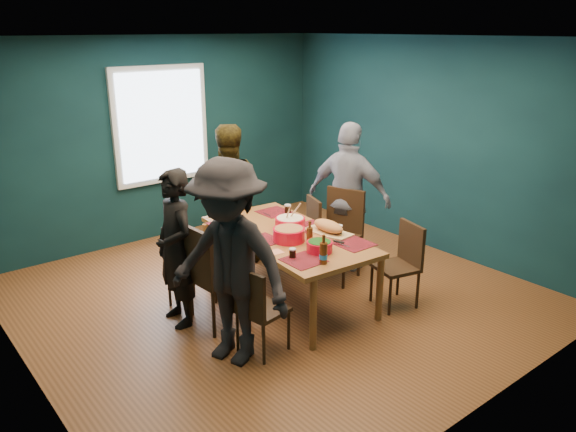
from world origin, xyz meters
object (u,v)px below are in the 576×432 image
cutting_board (328,227)px  dining_table (287,240)px  chair_right_mid (341,227)px  chair_left_near (256,305)px  person_far_left (176,249)px  bowl_dumpling (290,223)px  person_back (227,195)px  chair_left_far (185,262)px  person_right (349,197)px  chair_left_mid (208,270)px  chair_right_far (306,228)px  bowl_salad (289,234)px  person_near_left (229,264)px  bowl_herbs (319,246)px  chair_right_near (403,258)px

cutting_board → dining_table: bearing=137.0°
chair_right_mid → chair_left_near: bearing=-175.9°
dining_table → person_far_left: (-1.13, 0.31, 0.09)m
bowl_dumpling → cutting_board: bowl_dumpling is taller
person_far_left → person_back: person_back is taller
chair_left_far → person_right: bearing=-21.8°
person_far_left → person_back: (1.21, 0.97, 0.08)m
chair_left_mid → bowl_dumpling: bowl_dumpling is taller
chair_right_far → dining_table: bearing=-124.4°
chair_left_far → chair_right_far: bearing=-12.7°
person_right → chair_left_near: bearing=94.5°
chair_left_far → person_right: 2.09m
person_back → bowl_salad: bearing=94.2°
chair_right_far → person_near_left: person_near_left is taller
bowl_salad → cutting_board: bearing=-11.0°
bowl_herbs → person_back: bearing=85.2°
bowl_herbs → cutting_board: (0.41, 0.32, 0.00)m
chair_right_far → person_far_left: 1.89m
person_far_left → chair_left_near: bearing=19.2°
chair_left_near → person_far_left: (-0.25, 0.97, 0.29)m
chair_right_near → person_far_left: bearing=164.8°
chair_right_far → cutting_board: 0.94m
person_back → person_near_left: (-1.17, -1.84, 0.04)m
chair_left_far → chair_left_near: chair_left_far is taller
chair_left_near → chair_right_near: 1.76m
chair_left_near → bowl_dumpling: 1.28m
chair_left_near → bowl_herbs: size_ratio=3.38×
person_back → dining_table: bearing=98.2°
chair_right_near → bowl_herbs: 1.02m
chair_right_near → dining_table: bearing=151.0°
person_near_left → chair_right_far: bearing=100.7°
chair_left_far → cutting_board: bearing=-44.7°
bowl_herbs → person_near_left: bearing=179.5°
person_back → cutting_board: (0.26, -1.53, -0.04)m
person_back → bowl_salad: person_back is taller
chair_left_near → chair_right_far: (1.60, 1.20, 0.01)m
person_back → bowl_herbs: 1.86m
bowl_salad → person_right: bearing=17.5°
chair_right_near → chair_left_far: bearing=157.6°
chair_right_far → chair_right_near: bearing=-64.4°
bowl_dumpling → chair_right_mid: bearing=1.3°
chair_left_far → chair_left_mid: 0.50m
chair_left_near → chair_right_mid: size_ratio=0.81×
chair_left_far → person_right: size_ratio=0.49×
cutting_board → person_far_left: bearing=153.0°
bowl_dumpling → person_far_left: bearing=169.8°
chair_left_mid → cutting_board: size_ratio=1.64×
chair_left_near → bowl_salad: size_ratio=2.59×
chair_right_mid → person_back: size_ratio=0.60×
bowl_dumpling → chair_right_near: bearing=-49.3°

